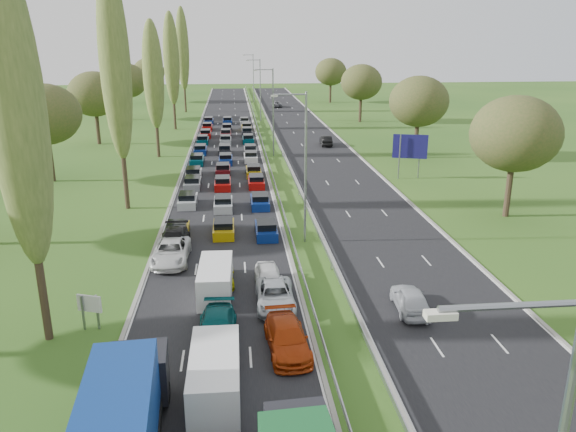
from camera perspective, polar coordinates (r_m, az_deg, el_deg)
name	(u,v)px	position (r m, az deg, el deg)	size (l,w,h in m)	color
ground	(273,153)	(81.37, -1.58, 6.40)	(260.00, 260.00, 0.00)	#274F18
near_carriageway	(226,151)	(83.64, -6.35, 6.61)	(10.50, 215.00, 0.04)	black
far_carriageway	(316,149)	(84.53, 2.90, 6.81)	(10.50, 215.00, 0.04)	black
central_reservation	(271,146)	(83.72, -1.71, 7.10)	(2.36, 215.00, 0.32)	gray
lamp_columns	(273,113)	(78.44, -1.51, 10.42)	(0.18, 140.18, 12.00)	gray
poplar_row	(140,70)	(68.68, -14.80, 14.19)	(2.80, 127.80, 22.44)	#2D2116
woodland_left	(35,118)	(66.18, -24.31, 9.02)	(8.00, 166.00, 11.10)	#2D2116
woodland_right	(441,109)	(71.33, 15.27, 10.46)	(8.00, 153.00, 11.10)	#2D2116
traffic_queue_fill	(225,155)	(78.63, -6.39, 6.23)	(9.10, 69.32, 0.80)	#BF990C
near_car_2	(171,252)	(42.28, -11.81, -3.59)	(2.60, 5.64, 1.57)	silver
near_car_3	(174,240)	(44.55, -11.50, -2.45)	(2.22, 5.47, 1.59)	black
near_car_7	(216,329)	(31.30, -7.28, -11.31)	(2.08, 5.12, 1.49)	#054A4D
near_car_8	(221,273)	(38.28, -6.79, -5.75)	(1.67, 4.16, 1.42)	#B5B80C
near_car_10	(275,296)	(34.83, -1.30, -8.10)	(2.32, 5.02, 1.40)	#B2B7BC
near_car_11	(287,338)	(30.22, -0.09, -12.29)	(2.07, 5.10, 1.48)	#A6310A
near_car_12	(269,277)	(37.40, -1.97, -6.19)	(1.69, 4.20, 1.43)	white
far_car_0	(411,299)	(35.04, 12.34, -8.26)	(1.78, 4.44, 1.51)	#B7BAC2
far_car_1	(326,141)	(87.34, 3.87, 7.65)	(1.58, 4.52, 1.49)	black
far_car_2	(277,104)	(137.48, -1.13, 11.31)	(2.29, 4.98, 1.38)	slate
blue_lorry	(124,417)	(23.63, -16.31, -19.02)	(2.54, 9.15, 3.86)	black
white_van_front	(215,374)	(26.86, -7.41, -15.63)	(2.22, 5.67, 2.28)	white
white_van_rear	(216,279)	(36.54, -7.36, -6.34)	(2.05, 5.23, 2.10)	white
info_sign	(90,307)	(33.89, -19.50, -8.73)	(1.44, 0.60, 2.10)	gray
direction_sign	(410,148)	(67.29, 12.29, 6.72)	(3.87, 1.22, 5.20)	gray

